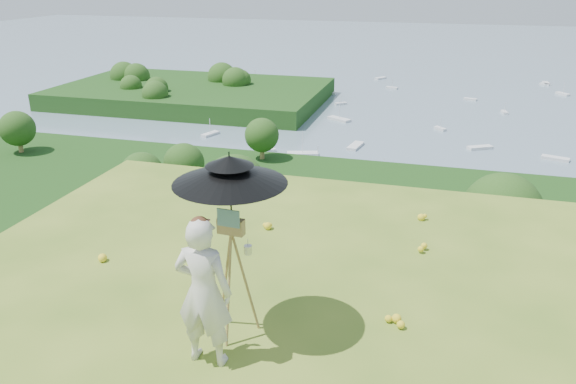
% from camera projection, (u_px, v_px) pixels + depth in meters
% --- Properties ---
extents(shoreline_tier, '(170.00, 28.00, 8.00)m').
position_uv_depth(shoreline_tier, '(425.00, 252.00, 85.99)').
color(shoreline_tier, '#6F6458').
rests_on(shoreline_tier, bay_water).
extents(bay_water, '(700.00, 700.00, 0.00)m').
position_uv_depth(bay_water, '(445.00, 69.00, 233.04)').
color(bay_water, slate).
rests_on(bay_water, ground).
extents(peninsula, '(90.00, 60.00, 12.00)m').
position_uv_depth(peninsula, '(192.00, 86.00, 173.76)').
color(peninsula, '#153C10').
rests_on(peninsula, bay_water).
extents(slope_trees, '(110.00, 50.00, 6.00)m').
position_uv_depth(slope_trees, '(425.00, 244.00, 42.43)').
color(slope_trees, '#214314').
rests_on(slope_trees, forest_slope).
extents(harbor_town, '(110.00, 22.00, 5.00)m').
position_uv_depth(harbor_town, '(429.00, 214.00, 83.60)').
color(harbor_town, silver).
rests_on(harbor_town, shoreline_tier).
extents(moored_boats, '(140.00, 140.00, 0.70)m').
position_uv_depth(moored_boats, '(397.00, 108.00, 165.27)').
color(moored_boats, silver).
rests_on(moored_boats, bay_water).
extents(painter, '(0.67, 0.44, 1.83)m').
position_uv_depth(painter, '(204.00, 292.00, 6.29)').
color(painter, beige).
rests_on(painter, ground).
extents(field_easel, '(0.70, 0.70, 1.71)m').
position_uv_depth(field_easel, '(233.00, 272.00, 6.82)').
color(field_easel, olive).
rests_on(field_easel, ground).
extents(sun_umbrella, '(1.37, 1.37, 0.97)m').
position_uv_depth(sun_umbrella, '(231.00, 192.00, 6.47)').
color(sun_umbrella, black).
rests_on(sun_umbrella, field_easel).
extents(painter_cap, '(0.24, 0.28, 0.10)m').
position_uv_depth(painter_cap, '(199.00, 222.00, 5.97)').
color(painter_cap, '#D67579').
rests_on(painter_cap, painter).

